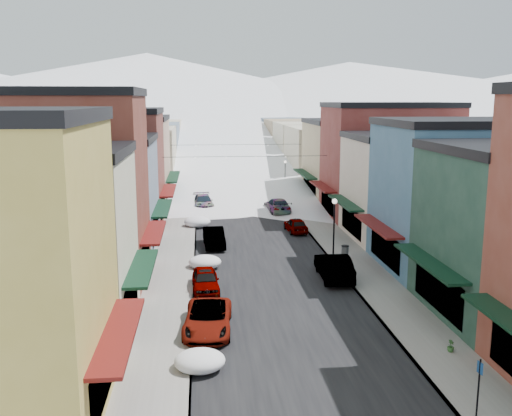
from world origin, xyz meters
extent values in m
cube|color=black|center=(0.00, 60.00, 0.01)|extent=(10.00, 160.00, 0.01)
cube|color=gray|center=(-6.60, 60.00, 0.07)|extent=(3.20, 160.00, 0.15)
cube|color=gray|center=(6.60, 60.00, 0.07)|extent=(3.20, 160.00, 0.15)
cube|color=slate|center=(-5.05, 60.00, 0.07)|extent=(0.10, 160.00, 0.15)
cube|color=slate|center=(5.05, 60.00, 0.07)|extent=(0.10, 160.00, 0.15)
cube|color=#611310|center=(-7.60, 4.00, 3.20)|extent=(1.20, 7.22, 0.15)
cube|color=beige|center=(-13.20, 12.50, 4.50)|extent=(10.00, 8.00, 9.00)
cube|color=black|center=(-13.20, 12.50, 9.25)|extent=(10.20, 8.20, 0.50)
cube|color=black|center=(-7.60, 12.50, 3.20)|extent=(1.20, 6.80, 0.15)
cube|color=maroon|center=(-13.70, 20.50, 6.00)|extent=(11.00, 8.00, 12.00)
cube|color=black|center=(-13.70, 20.50, 12.25)|extent=(11.20, 8.20, 0.50)
cube|color=#611310|center=(-7.60, 20.50, 3.20)|extent=(1.20, 6.80, 0.15)
cube|color=gray|center=(-13.20, 29.00, 4.25)|extent=(10.00, 9.00, 8.50)
cube|color=black|center=(-13.20, 29.00, 8.75)|extent=(10.20, 9.20, 0.50)
cube|color=black|center=(-7.60, 29.00, 3.20)|extent=(1.20, 7.65, 0.15)
cube|color=maroon|center=(-14.20, 38.00, 5.25)|extent=(12.00, 9.00, 10.50)
cube|color=black|center=(-14.20, 38.00, 10.75)|extent=(12.20, 9.20, 0.50)
cube|color=#611310|center=(-7.60, 38.00, 3.20)|extent=(1.20, 7.65, 0.15)
cube|color=tan|center=(-13.20, 48.00, 4.75)|extent=(10.00, 11.00, 9.50)
cube|color=black|center=(-13.20, 48.00, 9.75)|extent=(10.20, 11.20, 0.50)
cube|color=black|center=(-7.60, 48.00, 3.20)|extent=(1.20, 9.35, 0.15)
cube|color=black|center=(7.60, 12.00, 3.20)|extent=(1.20, 7.65, 0.15)
cube|color=#3D698A|center=(13.20, 21.00, 5.00)|extent=(10.00, 9.00, 10.00)
cube|color=black|center=(13.20, 21.00, 10.25)|extent=(10.20, 9.20, 0.50)
cube|color=#611310|center=(7.60, 21.00, 3.20)|extent=(1.20, 7.65, 0.15)
cube|color=beige|center=(13.70, 30.00, 4.25)|extent=(11.00, 9.00, 8.50)
cube|color=black|center=(13.70, 30.00, 8.75)|extent=(11.20, 9.20, 0.50)
cube|color=black|center=(7.60, 30.00, 3.20)|extent=(1.20, 7.65, 0.15)
cube|color=maroon|center=(14.20, 39.00, 5.50)|extent=(12.00, 9.00, 11.00)
cube|color=black|center=(14.20, 39.00, 11.25)|extent=(12.20, 9.20, 0.50)
cube|color=#611310|center=(7.60, 39.00, 3.20)|extent=(1.20, 7.65, 0.15)
cube|color=tan|center=(13.20, 49.00, 4.50)|extent=(10.00, 11.00, 9.00)
cube|color=black|center=(13.20, 49.00, 9.25)|extent=(10.20, 11.20, 0.50)
cube|color=black|center=(7.60, 49.00, 3.20)|extent=(1.20, 9.35, 0.15)
cube|color=gray|center=(-12.50, 62.00, 4.00)|extent=(9.00, 13.00, 8.00)
cube|color=gray|center=(12.50, 62.00, 4.00)|extent=(9.00, 13.00, 8.00)
cube|color=gray|center=(-12.50, 76.00, 4.00)|extent=(9.00, 13.00, 8.00)
cube|color=gray|center=(12.50, 76.00, 4.00)|extent=(9.00, 13.00, 8.00)
cube|color=gray|center=(-12.50, 90.00, 4.00)|extent=(9.00, 13.00, 8.00)
cube|color=gray|center=(12.50, 90.00, 4.00)|extent=(9.00, 13.00, 8.00)
cube|color=gray|center=(-12.50, 104.00, 4.00)|extent=(9.00, 13.00, 8.00)
cube|color=gray|center=(12.50, 104.00, 4.00)|extent=(9.00, 13.00, 8.00)
cube|color=silver|center=(0.00, 225.00, 6.00)|extent=(360.00, 40.00, 12.00)
cone|color=white|center=(-30.00, 275.00, 17.00)|extent=(300.00, 300.00, 34.00)
cone|color=white|center=(70.00, 270.00, 15.00)|extent=(320.00, 320.00, 30.00)
cylinder|color=black|center=(0.00, 40.00, 6.20)|extent=(16.40, 0.04, 0.04)
cylinder|color=black|center=(0.00, 55.00, 6.20)|extent=(16.40, 0.04, 0.04)
imported|color=silver|center=(-4.24, 11.42, 0.71)|extent=(2.72, 5.28, 1.43)
imported|color=#A2A3AA|center=(-4.30, 17.82, 0.69)|extent=(1.81, 4.14, 1.39)
imported|color=black|center=(-3.50, 28.69, 0.76)|extent=(1.84, 4.67, 1.51)
imported|color=#A1A4A9|center=(-4.30, 45.19, 0.74)|extent=(2.46, 5.26, 1.49)
imported|color=black|center=(4.24, 19.44, 0.86)|extent=(1.95, 5.27, 1.72)
imported|color=gray|center=(3.95, 33.10, 0.67)|extent=(1.89, 4.03, 1.33)
imported|color=black|center=(3.50, 42.16, 0.77)|extent=(2.58, 5.46, 1.54)
imported|color=#A0A3A8|center=(-1.59, 54.28, 0.66)|extent=(1.57, 3.89, 1.32)
imported|color=silver|center=(0.61, 66.56, 0.71)|extent=(2.80, 5.29, 1.42)
cylinder|color=black|center=(5.45, 1.82, 1.38)|extent=(0.07, 0.07, 2.46)
cube|color=navy|center=(5.45, 1.82, 2.28)|extent=(0.07, 0.34, 0.45)
cylinder|color=#5E6063|center=(6.11, 23.80, 0.60)|extent=(0.52, 0.52, 0.91)
cylinder|color=black|center=(6.11, 23.80, 1.08)|extent=(0.56, 0.56, 0.06)
cylinder|color=black|center=(5.20, 23.71, 0.20)|extent=(0.31, 0.31, 0.10)
cylinder|color=black|center=(5.20, 23.71, 2.24)|extent=(0.13, 0.13, 4.18)
sphere|color=white|center=(5.20, 23.71, 4.48)|extent=(0.38, 0.38, 0.38)
cylinder|color=black|center=(6.19, 55.00, 0.20)|extent=(0.28, 0.28, 0.09)
cylinder|color=black|center=(6.19, 55.00, 1.99)|extent=(0.11, 0.11, 3.69)
sphere|color=white|center=(6.19, 55.00, 3.98)|extent=(0.33, 0.33, 0.33)
imported|color=#325F2B|center=(7.06, 7.60, 0.43)|extent=(0.44, 0.44, 0.57)
ellipsoid|color=white|center=(-4.65, 7.08, 0.48)|extent=(2.27, 1.92, 0.96)
ellipsoid|color=white|center=(-4.45, 8.28, 0.24)|extent=(0.97, 0.87, 0.48)
ellipsoid|color=white|center=(-4.30, 22.53, 0.49)|extent=(2.31, 1.96, 0.98)
ellipsoid|color=white|center=(-4.10, 23.73, 0.25)|extent=(0.99, 0.89, 0.49)
ellipsoid|color=white|center=(-4.90, 35.92, 0.52)|extent=(2.47, 2.09, 1.05)
ellipsoid|color=white|center=(-4.70, 37.12, 0.26)|extent=(1.06, 0.95, 0.53)
camera|label=1|loc=(-4.43, -16.39, 11.80)|focal=40.00mm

